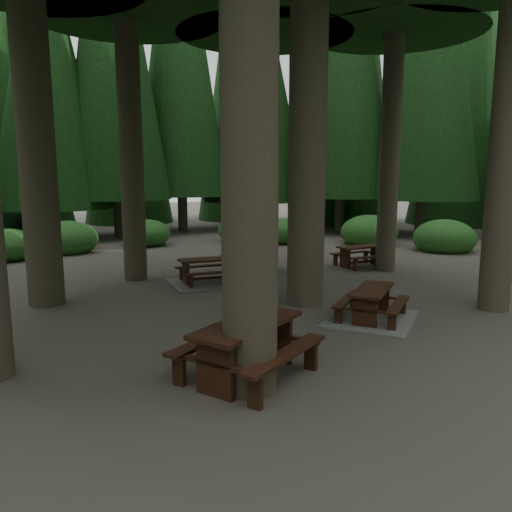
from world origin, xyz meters
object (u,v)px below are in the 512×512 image
picnic_table_a (371,310)px  picnic_table_d (361,253)px  picnic_table_c (209,275)px  picnic_table_e (248,341)px

picnic_table_a → picnic_table_d: 6.13m
picnic_table_c → picnic_table_d: size_ratio=1.39×
picnic_table_c → picnic_table_a: bearing=-65.8°
picnic_table_a → picnic_table_e: bearing=164.2°
picnic_table_a → picnic_table_e: 3.84m
picnic_table_a → picnic_table_d: picnic_table_a is taller
picnic_table_d → picnic_table_e: (-7.89, -5.48, 0.11)m
picnic_table_d → picnic_table_e: picnic_table_e is taller
picnic_table_d → picnic_table_e: size_ratio=0.71×
picnic_table_d → picnic_table_a: bearing=-126.2°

